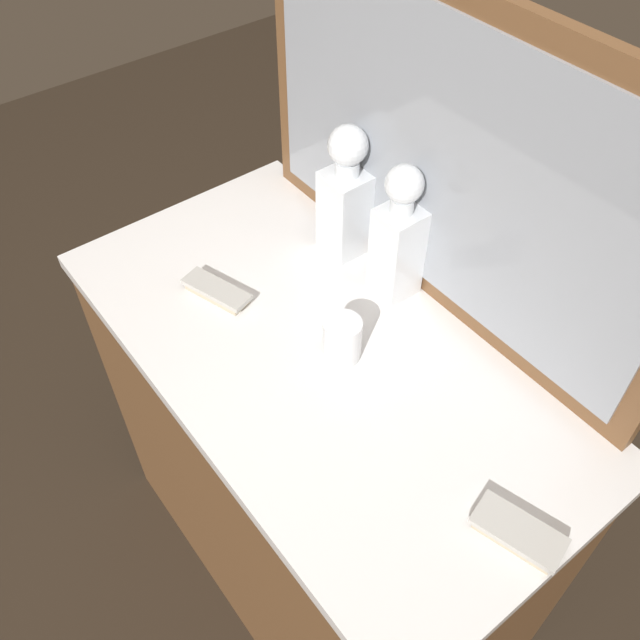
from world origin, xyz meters
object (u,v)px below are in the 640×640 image
crystal_decanter_far_left (398,245)px  silver_brush_rear (217,291)px  silver_brush_front (518,533)px  crystal_decanter_front (346,203)px  crystal_tumbler_far_right (342,340)px

crystal_decanter_far_left → silver_brush_rear: crystal_decanter_far_left is taller
silver_brush_rear → silver_brush_front: same height
silver_brush_front → crystal_decanter_far_left: bearing=158.1°
crystal_decanter_far_left → silver_brush_front: 0.56m
crystal_decanter_front → crystal_tumbler_far_right: crystal_decanter_front is taller
crystal_tumbler_far_right → silver_brush_front: (0.44, -0.01, -0.03)m
crystal_decanter_far_left → crystal_decanter_front: size_ratio=1.00×
silver_brush_rear → silver_brush_front: size_ratio=1.03×
crystal_tumbler_far_right → silver_brush_front: crystal_tumbler_far_right is taller
crystal_decanter_front → silver_brush_front: 0.71m
crystal_tumbler_far_right → silver_brush_rear: size_ratio=0.56×
crystal_tumbler_far_right → crystal_decanter_front: bearing=140.0°
crystal_decanter_front → silver_brush_rear: (-0.04, -0.30, -0.11)m
crystal_decanter_far_left → silver_brush_rear: 0.37m
crystal_tumbler_far_right → silver_brush_rear: bearing=-159.2°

